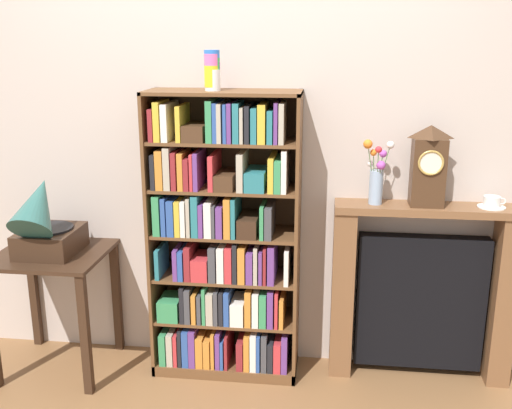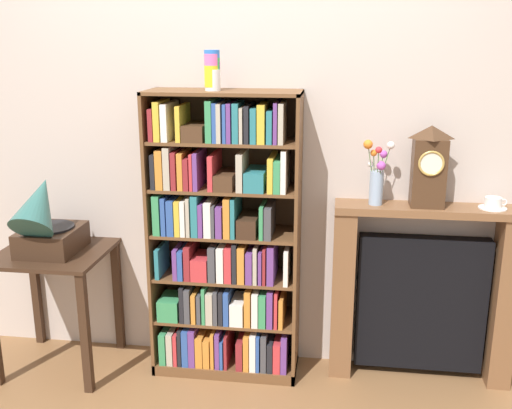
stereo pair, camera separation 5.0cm
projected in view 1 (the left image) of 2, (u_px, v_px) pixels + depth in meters
ground_plane at (223, 381)px, 3.30m from camera, size 7.32×6.40×0.02m
wall_back at (241, 139)px, 3.26m from camera, size 4.32×0.08×2.60m
bookshelf at (224, 247)px, 3.22m from camera, size 0.80×0.32×1.58m
cup_stack at (212, 70)px, 2.96m from camera, size 0.08×0.08×0.20m
side_table_left at (54, 280)px, 3.29m from camera, size 0.59×0.54×0.70m
gramophone at (44, 222)px, 3.14m from camera, size 0.30×0.46×0.49m
fireplace_mantel at (421, 293)px, 3.24m from camera, size 0.97×0.21×0.99m
mantel_clock at (428, 166)px, 3.03m from camera, size 0.17×0.14×0.42m
flower_vase at (376, 176)px, 3.08m from camera, size 0.16×0.13×0.35m
teacup_with_saucer at (492, 203)px, 3.05m from camera, size 0.14×0.14×0.06m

